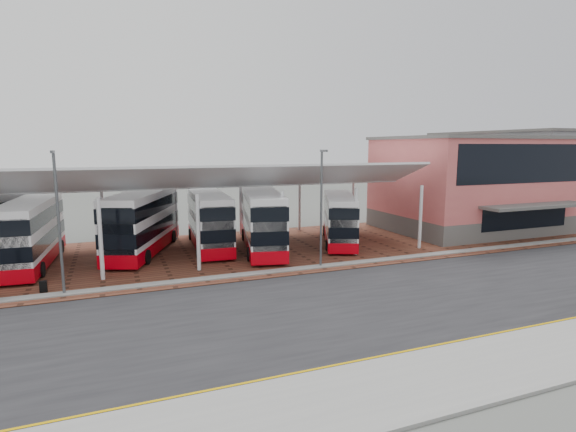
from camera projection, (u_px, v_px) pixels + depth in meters
name	position (u px, v px, depth m)	size (l,w,h in m)	color
ground	(337.00, 299.00, 24.59)	(140.00, 140.00, 0.00)	#4D4F4A
road	(346.00, 305.00, 23.67)	(120.00, 14.00, 0.02)	black
forecourt	(286.00, 247.00, 37.26)	(72.00, 16.00, 0.06)	brown
sidewalk	(453.00, 375.00, 16.31)	(120.00, 4.00, 0.14)	gray
north_kerb	(294.00, 269.00, 30.28)	(120.00, 0.80, 0.14)	gray
yellow_line_near	(418.00, 353.00, 18.15)	(120.00, 0.12, 0.01)	#C99700
yellow_line_far	(414.00, 349.00, 18.43)	(120.00, 0.12, 0.01)	#C99700
canopy	(184.00, 179.00, 34.34)	(37.00, 11.63, 7.07)	silver
terminal	(477.00, 183.00, 45.02)	(18.40, 14.40, 9.25)	#595653
warehouse	(561.00, 169.00, 63.28)	(30.50, 20.50, 10.25)	slate
lamp_west	(58.00, 219.00, 24.61)	(0.16, 0.90, 8.07)	#4E5155
lamp_east	(321.00, 205.00, 30.41)	(0.16, 0.90, 8.07)	#4E5155
bus_1	(31.00, 234.00, 31.07)	(3.33, 11.12, 4.52)	white
bus_2	(143.00, 222.00, 34.89)	(6.67, 11.77, 4.78)	white
bus_3	(209.00, 220.00, 36.72)	(3.38, 11.08, 4.50)	white
bus_4	(262.00, 221.00, 35.91)	(5.10, 11.73, 4.71)	white
bus_5	(339.00, 219.00, 38.52)	(6.20, 10.09, 4.13)	white
suitcase	(43.00, 287.00, 25.53)	(0.38, 0.27, 0.66)	black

